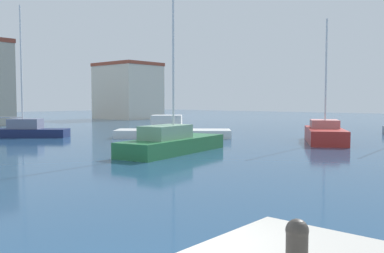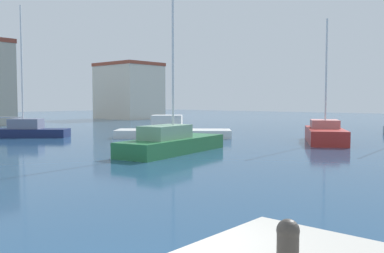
{
  "view_description": "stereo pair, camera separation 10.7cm",
  "coord_description": "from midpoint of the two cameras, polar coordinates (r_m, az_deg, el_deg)",
  "views": [
    {
      "loc": [
        -3.24,
        -4.03,
        2.83
      ],
      "look_at": [
        17.74,
        14.24,
        1.14
      ],
      "focal_mm": 39.67,
      "sensor_mm": 36.0,
      "label": 1
    },
    {
      "loc": [
        -3.17,
        -4.11,
        2.83
      ],
      "look_at": [
        17.74,
        14.24,
        1.14
      ],
      "focal_mm": 39.67,
      "sensor_mm": 36.0,
      "label": 2
    }
  ],
  "objects": [
    {
      "name": "sailboat_green_outer_mooring",
      "position": [
        22.97,
        -2.84,
        -2.09
      ],
      "size": [
        7.76,
        3.42,
        10.85
      ],
      "color": "#28703D",
      "rests_on": "water"
    },
    {
      "name": "motorboat_white_distant_east",
      "position": [
        32.72,
        -2.86,
        -0.58
      ],
      "size": [
        7.81,
        8.53,
        1.72
      ],
      "color": "white",
      "rests_on": "water"
    },
    {
      "name": "sailboat_navy_far_left",
      "position": [
        35.66,
        -21.8,
        -0.41
      ],
      "size": [
        5.85,
        6.49,
        10.19
      ],
      "color": "#19234C",
      "rests_on": "water"
    },
    {
      "name": "water",
      "position": [
        30.31,
        -11.81,
        -1.95
      ],
      "size": [
        160.0,
        160.0,
        0.0
      ],
      "primitive_type": "plane",
      "color": "navy",
      "rests_on": "ground"
    },
    {
      "name": "waterfront_apartments",
      "position": [
        67.83,
        -8.67,
        4.75
      ],
      "size": [
        7.41,
        9.21,
        8.73
      ],
      "color": "beige",
      "rests_on": "ground"
    },
    {
      "name": "sailboat_red_mid_harbor",
      "position": [
        30.15,
        17.32,
        -0.9
      ],
      "size": [
        6.85,
        5.22,
        8.3
      ],
      "color": "#B22823",
      "rests_on": "water"
    },
    {
      "name": "mooring_bollard",
      "position": [
        4.48,
        13.24,
        -15.08
      ],
      "size": [
        0.23,
        0.23,
        0.54
      ],
      "color": "#38332D",
      "rests_on": "pier_quay"
    }
  ]
}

